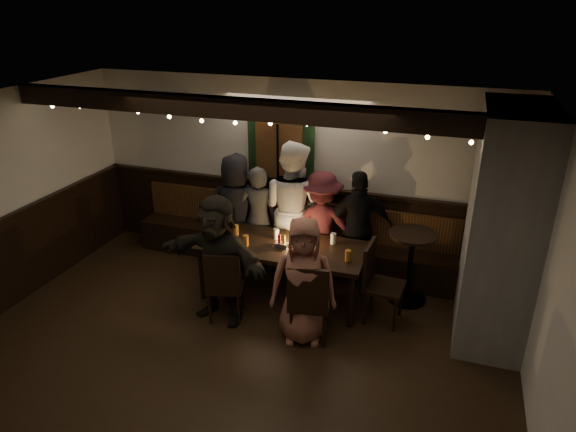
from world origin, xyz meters
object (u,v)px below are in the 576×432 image
(person_c, at_px, (293,208))
(person_b, at_px, (258,219))
(chair_near_left, at_px, (224,283))
(chair_near_right, at_px, (309,299))
(person_a, at_px, (236,211))
(person_d, at_px, (321,225))
(dining_table, at_px, (283,249))
(person_e, at_px, (358,227))
(high_top, at_px, (411,258))
(person_f, at_px, (218,259))
(person_g, at_px, (303,281))
(chair_end, at_px, (377,278))

(person_c, bearing_deg, person_b, 34.16)
(chair_near_left, height_order, chair_near_right, chair_near_right)
(person_a, bearing_deg, person_d, 168.82)
(chair_near_right, distance_m, person_a, 2.10)
(dining_table, bearing_deg, chair_near_left, -122.96)
(chair_near_left, relative_size, person_d, 0.61)
(dining_table, xyz_separation_m, person_e, (0.80, 0.76, 0.09))
(chair_near_right, height_order, person_e, person_e)
(person_a, distance_m, person_c, 0.81)
(high_top, bearing_deg, person_c, 169.26)
(chair_near_right, relative_size, high_top, 1.05)
(person_f, bearing_deg, person_a, 116.02)
(person_g, bearing_deg, chair_near_left, 162.64)
(person_b, distance_m, person_c, 0.50)
(chair_near_left, bearing_deg, person_g, -1.83)
(chair_near_right, xyz_separation_m, person_g, (-0.08, 0.04, 0.19))
(person_a, relative_size, person_g, 1.10)
(chair_end, relative_size, person_c, 0.53)
(dining_table, relative_size, person_d, 1.38)
(person_b, height_order, person_g, person_b)
(dining_table, distance_m, chair_near_left, 0.88)
(person_g, bearing_deg, high_top, 33.54)
(dining_table, height_order, person_c, person_c)
(dining_table, relative_size, person_a, 1.27)
(person_f, bearing_deg, person_c, 83.74)
(dining_table, height_order, person_a, person_a)
(person_c, bearing_deg, chair_near_left, 96.20)
(person_b, distance_m, person_d, 0.88)
(person_e, bearing_deg, person_b, -15.33)
(person_b, xyz_separation_m, person_d, (0.88, 0.07, 0.00))
(person_d, bearing_deg, person_g, 86.44)
(high_top, relative_size, person_c, 0.50)
(person_a, xyz_separation_m, person_b, (0.34, -0.03, -0.06))
(person_a, relative_size, person_e, 1.06)
(chair_near_left, bearing_deg, person_b, 94.36)
(person_a, bearing_deg, chair_near_left, 94.84)
(chair_near_left, distance_m, person_b, 1.38)
(person_c, distance_m, person_d, 0.46)
(chair_near_right, xyz_separation_m, person_c, (-0.69, 1.54, 0.38))
(person_b, bearing_deg, chair_near_left, 82.70)
(high_top, bearing_deg, person_a, 174.77)
(person_c, height_order, person_f, person_c)
(dining_table, xyz_separation_m, person_g, (0.50, -0.76, 0.06))
(chair_near_left, relative_size, person_c, 0.50)
(person_c, height_order, person_e, person_c)
(chair_near_left, distance_m, person_g, 0.99)
(chair_near_right, distance_m, person_b, 1.84)
(chair_near_left, distance_m, person_a, 1.48)
(high_top, height_order, person_a, person_a)
(person_a, xyz_separation_m, person_f, (0.35, -1.33, -0.03))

